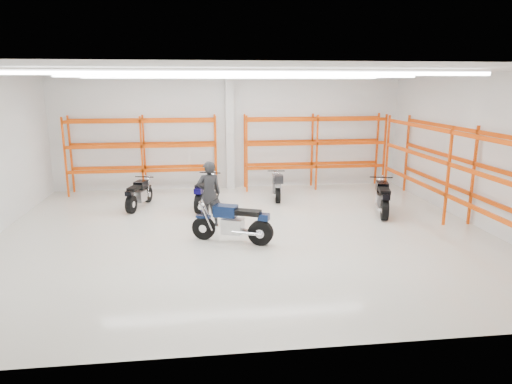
{
  "coord_description": "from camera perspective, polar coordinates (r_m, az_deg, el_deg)",
  "views": [
    {
      "loc": [
        -1.2,
        -12.45,
        4.2
      ],
      "look_at": [
        0.4,
        0.5,
        1.08
      ],
      "focal_mm": 32.0,
      "sensor_mm": 36.0,
      "label": 1
    }
  ],
  "objects": [
    {
      "name": "motorcycle_back_d",
      "position": [
        15.47,
        15.51,
        -0.78
      ],
      "size": [
        0.97,
        2.24,
        1.12
      ],
      "color": "black",
      "rests_on": "ground"
    },
    {
      "name": "room_shell",
      "position": [
        12.57,
        -1.56,
        9.27
      ],
      "size": [
        14.02,
        12.02,
        4.51
      ],
      "color": "silver",
      "rests_on": "ground"
    },
    {
      "name": "motorcycle_main",
      "position": [
        12.26,
        -2.6,
        -3.99
      ],
      "size": [
        2.17,
        1.12,
        1.12
      ],
      "color": "black",
      "rests_on": "ground"
    },
    {
      "name": "ground",
      "position": [
        13.2,
        -1.46,
        -5.1
      ],
      "size": [
        14.0,
        14.0,
        0.0
      ],
      "primitive_type": "plane",
      "color": "beige",
      "rests_on": "ground"
    },
    {
      "name": "structural_column",
      "position": [
        18.42,
        -3.29,
        7.35
      ],
      "size": [
        0.32,
        0.32,
        4.5
      ],
      "primitive_type": "cube",
      "color": "white",
      "rests_on": "ground"
    },
    {
      "name": "pallet_racking_back_left",
      "position": [
        18.23,
        -13.97,
        5.45
      ],
      "size": [
        5.67,
        0.87,
        3.0
      ],
      "color": "#E55011",
      "rests_on": "ground"
    },
    {
      "name": "motorcycle_back_a",
      "position": [
        16.13,
        -14.48,
        -0.35
      ],
      "size": [
        0.87,
        2.0,
        1.0
      ],
      "color": "black",
      "rests_on": "ground"
    },
    {
      "name": "motorcycle_back_b",
      "position": [
        15.74,
        -6.36,
        -0.11
      ],
      "size": [
        1.0,
        2.25,
        1.13
      ],
      "color": "black",
      "rests_on": "ground"
    },
    {
      "name": "standing_man",
      "position": [
        13.61,
        -5.9,
        -0.25
      ],
      "size": [
        0.79,
        0.59,
        1.98
      ],
      "primitive_type": "imported",
      "rotation": [
        0.0,
        0.0,
        3.31
      ],
      "color": "black",
      "rests_on": "ground"
    },
    {
      "name": "motorcycle_back_c",
      "position": [
        16.82,
        2.64,
        0.75
      ],
      "size": [
        0.65,
        2.05,
        1.05
      ],
      "color": "black",
      "rests_on": "ground"
    },
    {
      "name": "pallet_racking_back_right",
      "position": [
        18.67,
        7.33,
        5.92
      ],
      "size": [
        5.67,
        0.87,
        3.0
      ],
      "color": "#E55011",
      "rests_on": "ground"
    },
    {
      "name": "pallet_racking_side",
      "position": [
        14.82,
        24.32,
        3.0
      ],
      "size": [
        0.87,
        9.07,
        3.0
      ],
      "color": "#E55011",
      "rests_on": "ground"
    }
  ]
}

